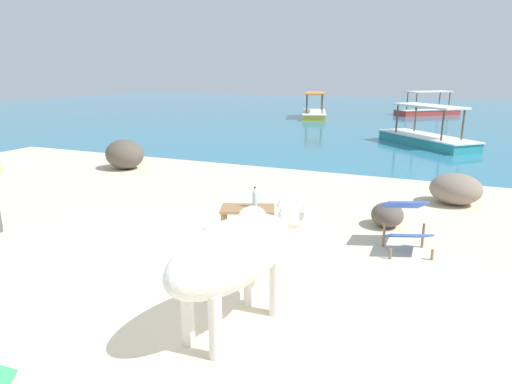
# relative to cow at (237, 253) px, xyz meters

# --- Properties ---
(sand_beach) EXTENTS (18.00, 14.00, 0.04)m
(sand_beach) POSITION_rel_cow_xyz_m (-1.38, -0.27, -0.75)
(sand_beach) COLOR beige
(sand_beach) RESTS_ON ground
(water_surface) EXTENTS (60.00, 36.00, 0.03)m
(water_surface) POSITION_rel_cow_xyz_m (-1.38, 21.73, -0.77)
(water_surface) COLOR teal
(water_surface) RESTS_ON ground
(cow) EXTENTS (0.95, 2.00, 1.11)m
(cow) POSITION_rel_cow_xyz_m (0.00, 0.00, 0.00)
(cow) COLOR silver
(cow) RESTS_ON sand_beach
(low_bench_table) EXTENTS (0.87, 0.68, 0.44)m
(low_bench_table) POSITION_rel_cow_xyz_m (-0.86, 2.16, -0.37)
(low_bench_table) COLOR olive
(low_bench_table) RESTS_ON sand_beach
(bottle) EXTENTS (0.07, 0.07, 0.30)m
(bottle) POSITION_rel_cow_xyz_m (-0.78, 2.23, -0.18)
(bottle) COLOR #A3C6D1
(bottle) RESTS_ON low_bench_table
(deck_chair_near) EXTENTS (0.76, 0.90, 0.68)m
(deck_chair_near) POSITION_rel_cow_xyz_m (1.25, 2.57, -0.35)
(deck_chair_near) COLOR olive
(deck_chair_near) RESTS_ON sand_beach
(shore_rock_large) EXTENTS (0.55, 0.62, 0.37)m
(shore_rock_large) POSITION_rel_cow_xyz_m (0.93, 3.39, -0.55)
(shore_rock_large) COLOR brown
(shore_rock_large) RESTS_ON sand_beach
(shore_rock_medium) EXTENTS (1.15, 1.05, 0.71)m
(shore_rock_medium) POSITION_rel_cow_xyz_m (-5.49, 5.23, -0.38)
(shore_rock_medium) COLOR brown
(shore_rock_medium) RESTS_ON sand_beach
(shore_rock_small) EXTENTS (0.94, 0.87, 0.55)m
(shore_rock_small) POSITION_rel_cow_xyz_m (1.90, 5.11, -0.46)
(shore_rock_small) COLOR gray
(shore_rock_small) RESTS_ON sand_beach
(boat_yellow) EXTENTS (2.11, 3.85, 1.29)m
(boat_yellow) POSITION_rel_cow_xyz_m (-4.66, 19.20, -0.48)
(boat_yellow) COLOR gold
(boat_yellow) RESTS_ON water_surface
(boat_teal) EXTENTS (3.34, 3.48, 1.29)m
(boat_teal) POSITION_rel_cow_xyz_m (1.11, 12.05, -0.48)
(boat_teal) COLOR teal
(boat_teal) RESTS_ON water_surface
(boat_red) EXTENTS (3.52, 3.29, 1.29)m
(boat_red) POSITION_rel_cow_xyz_m (0.67, 23.23, -0.48)
(boat_red) COLOR #C63833
(boat_red) RESTS_ON water_surface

